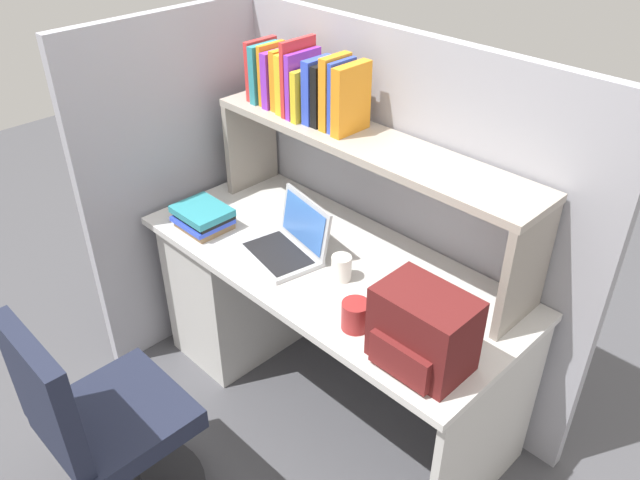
{
  "coord_description": "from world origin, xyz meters",
  "views": [
    {
      "loc": [
        1.42,
        -1.45,
        2.16
      ],
      "look_at": [
        0.0,
        -0.05,
        0.85
      ],
      "focal_mm": 35.69,
      "sensor_mm": 36.0,
      "label": 1
    }
  ],
  "objects_px": {
    "backpack": "(422,331)",
    "office_chair": "(106,438)",
    "laptop": "(289,243)",
    "computer_mouse": "(392,302)",
    "snack_canister": "(355,315)",
    "paper_cup": "(341,268)"
  },
  "relations": [
    {
      "from": "backpack",
      "to": "computer_mouse",
      "type": "relative_size",
      "value": 2.88
    },
    {
      "from": "backpack",
      "to": "computer_mouse",
      "type": "height_order",
      "value": "backpack"
    },
    {
      "from": "computer_mouse",
      "to": "office_chair",
      "type": "relative_size",
      "value": 0.11
    },
    {
      "from": "computer_mouse",
      "to": "snack_canister",
      "type": "height_order",
      "value": "snack_canister"
    },
    {
      "from": "backpack",
      "to": "office_chair",
      "type": "relative_size",
      "value": 0.32
    },
    {
      "from": "computer_mouse",
      "to": "office_chair",
      "type": "distance_m",
      "value": 1.09
    },
    {
      "from": "laptop",
      "to": "backpack",
      "type": "relative_size",
      "value": 1.17
    },
    {
      "from": "backpack",
      "to": "paper_cup",
      "type": "distance_m",
      "value": 0.51
    },
    {
      "from": "laptop",
      "to": "office_chair",
      "type": "bearing_deg",
      "value": -88.84
    },
    {
      "from": "laptop",
      "to": "snack_canister",
      "type": "distance_m",
      "value": 0.5
    },
    {
      "from": "office_chair",
      "to": "computer_mouse",
      "type": "bearing_deg",
      "value": -116.85
    },
    {
      "from": "computer_mouse",
      "to": "snack_canister",
      "type": "xyz_separation_m",
      "value": [
        -0.01,
        -0.18,
        0.04
      ]
    },
    {
      "from": "backpack",
      "to": "paper_cup",
      "type": "relative_size",
      "value": 3.08
    },
    {
      "from": "paper_cup",
      "to": "computer_mouse",
      "type": "bearing_deg",
      "value": 2.86
    },
    {
      "from": "laptop",
      "to": "computer_mouse",
      "type": "bearing_deg",
      "value": 4.38
    },
    {
      "from": "snack_canister",
      "to": "office_chair",
      "type": "bearing_deg",
      "value": -122.12
    },
    {
      "from": "snack_canister",
      "to": "office_chair",
      "type": "height_order",
      "value": "office_chair"
    },
    {
      "from": "laptop",
      "to": "paper_cup",
      "type": "distance_m",
      "value": 0.26
    },
    {
      "from": "computer_mouse",
      "to": "paper_cup",
      "type": "bearing_deg",
      "value": -176.54
    },
    {
      "from": "laptop",
      "to": "computer_mouse",
      "type": "xyz_separation_m",
      "value": [
        0.5,
        0.04,
        -0.03
      ]
    },
    {
      "from": "backpack",
      "to": "snack_canister",
      "type": "height_order",
      "value": "backpack"
    },
    {
      "from": "laptop",
      "to": "computer_mouse",
      "type": "relative_size",
      "value": 3.38
    }
  ]
}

